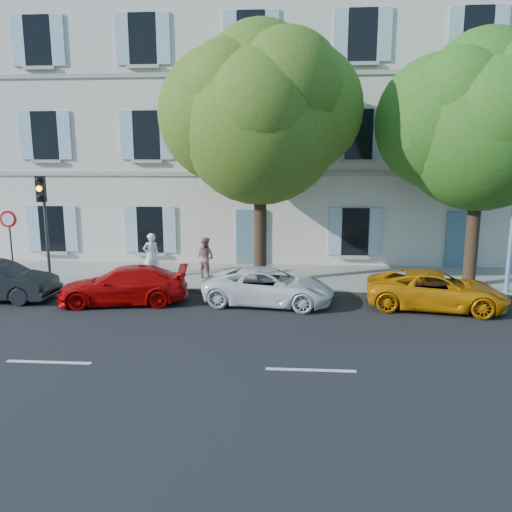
# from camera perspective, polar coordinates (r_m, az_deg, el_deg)

# --- Properties ---
(ground) EXTENTS (90.00, 90.00, 0.00)m
(ground) POSITION_cam_1_polar(r_m,az_deg,el_deg) (15.13, 5.76, -6.74)
(ground) COLOR black
(sidewalk) EXTENTS (36.00, 4.50, 0.15)m
(sidewalk) POSITION_cam_1_polar(r_m,az_deg,el_deg) (19.40, 5.42, -2.54)
(sidewalk) COLOR #A09E96
(sidewalk) RESTS_ON ground
(kerb) EXTENTS (36.00, 0.16, 0.16)m
(kerb) POSITION_cam_1_polar(r_m,az_deg,el_deg) (17.30, 5.56, -4.20)
(kerb) COLOR #9E998E
(kerb) RESTS_ON ground
(building) EXTENTS (28.00, 7.00, 12.00)m
(building) POSITION_cam_1_polar(r_m,az_deg,el_deg) (24.66, 5.40, 14.18)
(building) COLOR beige
(building) RESTS_ON ground
(car_red_coupe) EXTENTS (4.33, 2.30, 1.19)m
(car_red_coupe) POSITION_cam_1_polar(r_m,az_deg,el_deg) (16.70, -14.90, -3.24)
(car_red_coupe) COLOR #BA0605
(car_red_coupe) RESTS_ON ground
(car_white_coupe) EXTENTS (4.38, 2.43, 1.16)m
(car_white_coupe) POSITION_cam_1_polar(r_m,az_deg,el_deg) (16.06, 1.46, -3.49)
(car_white_coupe) COLOR white
(car_white_coupe) RESTS_ON ground
(car_yellow_supercar) EXTENTS (4.50, 2.62, 1.18)m
(car_yellow_supercar) POSITION_cam_1_polar(r_m,az_deg,el_deg) (16.56, 19.89, -3.67)
(car_yellow_supercar) COLOR orange
(car_yellow_supercar) RESTS_ON ground
(tree_left) EXTENTS (5.69, 5.69, 8.82)m
(tree_left) POSITION_cam_1_polar(r_m,az_deg,el_deg) (17.95, 0.50, 14.92)
(tree_left) COLOR #3A2819
(tree_left) RESTS_ON sidewalk
(tree_right) EXTENTS (5.46, 5.46, 8.42)m
(tree_right) POSITION_cam_1_polar(r_m,az_deg,el_deg) (19.05, 24.33, 12.90)
(tree_right) COLOR #3A2819
(tree_right) RESTS_ON sidewalk
(traffic_light) EXTENTS (0.33, 0.44, 3.87)m
(traffic_light) POSITION_cam_1_polar(r_m,az_deg,el_deg) (19.33, -23.17, 5.22)
(traffic_light) COLOR #383A3D
(traffic_light) RESTS_ON sidewalk
(road_sign) EXTENTS (0.61, 0.09, 2.63)m
(road_sign) POSITION_cam_1_polar(r_m,az_deg,el_deg) (20.17, -26.34, 2.59)
(road_sign) COLOR #383A3D
(road_sign) RESTS_ON sidewalk
(pedestrian_a) EXTENTS (0.74, 0.68, 1.71)m
(pedestrian_a) POSITION_cam_1_polar(r_m,az_deg,el_deg) (19.41, -11.88, 0.08)
(pedestrian_a) COLOR white
(pedestrian_a) RESTS_ON sidewalk
(pedestrian_b) EXTENTS (0.95, 0.87, 1.57)m
(pedestrian_b) POSITION_cam_1_polar(r_m,az_deg,el_deg) (19.05, -5.84, -0.16)
(pedestrian_b) COLOR #AB6D78
(pedestrian_b) RESTS_ON sidewalk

